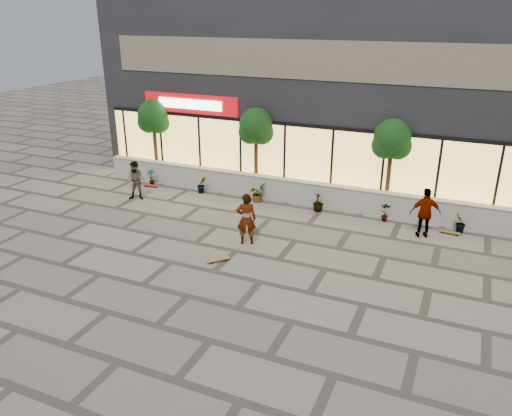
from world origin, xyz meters
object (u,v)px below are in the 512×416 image
at_px(tree_mideast, 392,141).
at_px(tree_west, 153,118).
at_px(skater_center, 246,219).
at_px(skateboard_left, 150,185).
at_px(skater_right_near, 425,213).
at_px(skateboard_center, 218,259).
at_px(skateboard_right_near, 450,232).
at_px(skater_left, 136,181).
at_px(tree_midwest, 256,128).

bearing_deg(tree_mideast, tree_west, 180.00).
distance_m(skater_center, skateboard_left, 7.91).
relative_size(skater_right_near, skateboard_left, 2.44).
xyz_separation_m(tree_mideast, skateboard_center, (-4.33, -7.02, -2.90)).
relative_size(skater_right_near, skateboard_center, 2.60).
relative_size(tree_mideast, skateboard_center, 5.33).
xyz_separation_m(skateboard_center, skateboard_right_near, (7.03, 5.52, -0.00)).
xyz_separation_m(skater_right_near, skateboard_left, (-12.67, 0.65, -0.88)).
height_order(tree_west, skater_right_near, tree_west).
bearing_deg(skater_left, skater_center, -39.04).
xyz_separation_m(skater_center, skater_right_near, (5.81, 3.19, -0.01)).
relative_size(tree_west, tree_mideast, 1.00).
height_order(tree_midwest, skateboard_left, tree_midwest).
bearing_deg(skater_right_near, tree_midwest, -33.41).
xyz_separation_m(tree_west, skater_center, (7.46, -5.34, -2.02)).
relative_size(tree_west, skateboard_right_near, 5.04).
distance_m(skater_left, skateboard_center, 7.26).
relative_size(tree_midwest, skater_right_near, 2.05).
bearing_deg(skateboard_center, skateboard_left, 92.64).
bearing_deg(tree_mideast, skater_center, -127.15).
bearing_deg(skater_left, tree_mideast, -3.31).
bearing_deg(skateboard_right_near, skateboard_left, -175.79).
xyz_separation_m(skateboard_center, skateboard_left, (-6.57, 5.52, -0.00)).
xyz_separation_m(tree_west, skateboard_left, (0.60, -1.50, -2.91)).
height_order(skater_center, skateboard_right_near, skater_center).
bearing_deg(skateboard_right_near, skater_left, -168.61).
bearing_deg(skater_center, tree_west, -57.84).
xyz_separation_m(tree_midwest, skateboard_center, (1.67, -7.02, -2.90)).
distance_m(tree_mideast, skater_right_near, 3.45).
distance_m(skateboard_left, skateboard_right_near, 13.60).
height_order(tree_west, tree_midwest, same).
bearing_deg(skater_right_near, skateboard_left, -20.88).
distance_m(skater_center, skater_left, 6.74).
bearing_deg(tree_midwest, skater_left, -144.50).
bearing_deg(tree_mideast, tree_midwest, 180.00).
relative_size(skater_left, skateboard_right_near, 2.25).
bearing_deg(skater_right_near, tree_mideast, -68.49).
height_order(tree_mideast, skater_left, tree_mideast).
relative_size(tree_midwest, skater_left, 2.23).
xyz_separation_m(tree_midwest, skater_left, (-4.42, -3.15, -2.11)).
xyz_separation_m(skater_center, skateboard_center, (-0.29, -1.68, -0.88)).
xyz_separation_m(skater_left, skater_right_near, (12.19, 1.00, 0.08)).
xyz_separation_m(skater_center, skater_left, (-6.38, 2.18, -0.09)).
distance_m(tree_midwest, skater_right_near, 8.31).
relative_size(tree_midwest, skateboard_right_near, 5.04).
relative_size(skater_left, skateboard_center, 2.39).
xyz_separation_m(tree_midwest, tree_mideast, (6.00, 0.00, 0.00)).
relative_size(tree_west, skater_left, 2.23).
distance_m(tree_mideast, skater_left, 11.09).
bearing_deg(skateboard_left, skater_center, -32.34).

